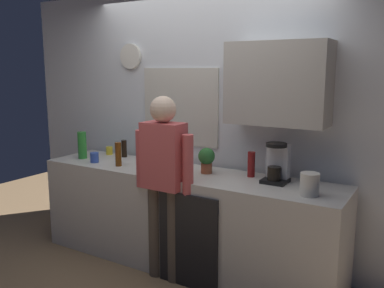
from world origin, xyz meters
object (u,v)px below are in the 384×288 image
Objects in this scene: cup_blue_mug at (94,157)px; storage_canister at (310,184)px; bottle_dark_sauce at (124,149)px; potted_plant at (207,159)px; cup_yellow_cup at (109,151)px; bottle_amber_beer at (118,154)px; bottle_green_wine at (143,152)px; coffee_maker at (277,165)px; bottle_clear_soda at (82,145)px; bottle_red_vinegar at (251,164)px; person_at_sink at (164,173)px.

cup_blue_mug is 0.59× the size of storage_canister.
potted_plant is (1.09, -0.15, 0.04)m from bottle_dark_sauce.
storage_canister reaches higher than cup_yellow_cup.
bottle_dark_sauce is at bearing 123.04° from bottle_amber_beer.
bottle_green_wine reaches higher than cup_blue_mug.
coffee_maker is 1.73m from bottle_dark_sauce.
bottle_clear_soda is at bearing 172.95° from bottle_amber_beer.
storage_canister is (0.58, -0.28, -0.02)m from bottle_red_vinegar.
person_at_sink is (-0.21, -0.37, -0.08)m from potted_plant.
bottle_green_wine is 3.53× the size of cup_yellow_cup.
bottle_green_wine is 1.30× the size of potted_plant.
cup_yellow_cup is (-1.70, 0.07, -0.07)m from bottle_red_vinegar.
bottle_red_vinegar reaches higher than cup_yellow_cup.
bottle_clear_soda is 0.17× the size of person_at_sink.
person_at_sink reaches higher than storage_canister.
bottle_clear_soda is 2.80× the size of cup_blue_mug.
potted_plant is (-0.64, -0.04, -0.01)m from coffee_maker.
bottle_amber_beer is at bearing -179.65° from storage_canister.
person_at_sink is (0.42, -0.25, -0.10)m from bottle_green_wine.
potted_plant is 1.35× the size of storage_canister.
cup_yellow_cup is 0.40m from cup_blue_mug.
coffee_maker is at bearing 145.40° from storage_canister.
bottle_amber_beer is at bearing -170.77° from coffee_maker.
bottle_red_vinegar is (-0.25, 0.05, -0.04)m from coffee_maker.
bottle_clear_soda is at bearing -174.68° from potted_plant.
bottle_amber_beer reaches higher than cup_yellow_cup.
bottle_green_wine is (-1.26, -0.16, 0.00)m from coffee_maker.
cup_yellow_cup is 0.50× the size of storage_canister.
person_at_sink reaches higher than cup_blue_mug.
cup_blue_mug is at bearing -172.11° from coffee_maker.
potted_plant is at bearing -7.10° from cup_yellow_cup.
coffee_maker reaches higher than bottle_dark_sauce.
cup_yellow_cup is at bearing 177.52° from bottle_red_vinegar.
storage_canister is at bearing -9.34° from bottle_dark_sauce.
storage_canister is at bearing -2.60° from bottle_green_wine.
bottle_amber_beer is at bearing -166.92° from potted_plant.
bottle_clear_soda is 0.43m from bottle_dark_sauce.
bottle_red_vinegar is 0.40m from potted_plant.
bottle_amber_beer is 0.82× the size of bottle_clear_soda.
potted_plant is at bearing -176.09° from coffee_maker.
bottle_red_vinegar is (1.48, -0.06, 0.02)m from bottle_dark_sauce.
coffee_maker is 1.10× the size of bottle_green_wine.
bottle_clear_soda is 1.56× the size of bottle_dark_sauce.
bottle_red_vinegar is at bearing 169.44° from coffee_maker.
coffee_maker is 1.43× the size of bottle_amber_beer.
bottle_clear_soda is at bearing -178.86° from bottle_green_wine.
bottle_green_wine reaches higher than bottle_amber_beer.
cup_blue_mug is at bearing -17.24° from bottle_clear_soda.
bottle_dark_sauce is at bearing 136.42° from person_at_sink.
bottle_amber_beer is at bearing -38.86° from cup_yellow_cup.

